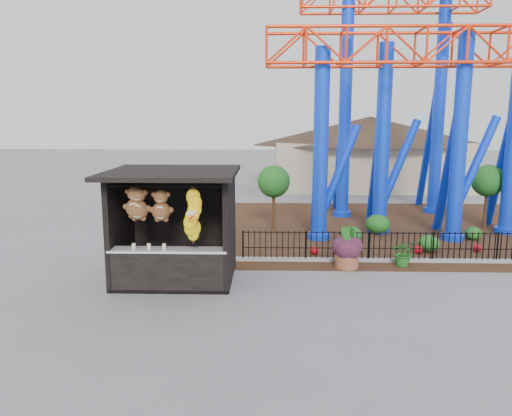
{
  "coord_description": "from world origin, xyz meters",
  "views": [
    {
      "loc": [
        -0.35,
        -12.37,
        4.52
      ],
      "look_at": [
        -0.74,
        1.5,
        2.0
      ],
      "focal_mm": 35.0,
      "sensor_mm": 36.0,
      "label": 1
    }
  ],
  "objects_px": {
    "prize_booth": "(173,228)",
    "potted_plant": "(404,253)",
    "roller_coaster": "(408,68)",
    "terracotta_planter": "(347,259)"
  },
  "relations": [
    {
      "from": "prize_booth",
      "to": "potted_plant",
      "type": "bearing_deg",
      "value": 13.92
    },
    {
      "from": "prize_booth",
      "to": "roller_coaster",
      "type": "distance_m",
      "value": 11.99
    },
    {
      "from": "prize_booth",
      "to": "roller_coaster",
      "type": "relative_size",
      "value": 0.32
    },
    {
      "from": "potted_plant",
      "to": "roller_coaster",
      "type": "bearing_deg",
      "value": 92.73
    },
    {
      "from": "roller_coaster",
      "to": "terracotta_planter",
      "type": "distance_m",
      "value": 9.06
    },
    {
      "from": "roller_coaster",
      "to": "potted_plant",
      "type": "height_order",
      "value": "roller_coaster"
    },
    {
      "from": "prize_booth",
      "to": "potted_plant",
      "type": "relative_size",
      "value": 4.11
    },
    {
      "from": "prize_booth",
      "to": "potted_plant",
      "type": "xyz_separation_m",
      "value": [
        6.79,
        1.68,
        -1.13
      ]
    },
    {
      "from": "prize_booth",
      "to": "potted_plant",
      "type": "height_order",
      "value": "prize_booth"
    },
    {
      "from": "prize_booth",
      "to": "terracotta_planter",
      "type": "height_order",
      "value": "prize_booth"
    }
  ]
}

